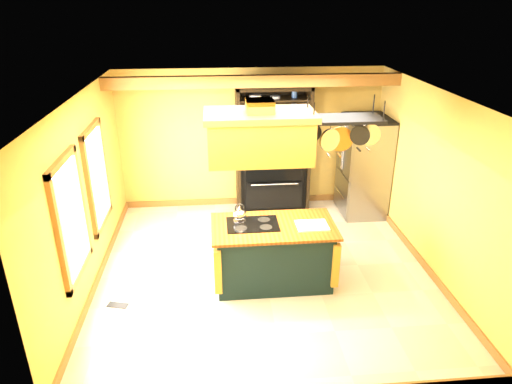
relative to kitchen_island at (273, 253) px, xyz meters
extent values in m
plane|color=beige|center=(-0.09, 0.29, -0.47)|extent=(5.00, 5.00, 0.00)
plane|color=white|center=(-0.09, 0.29, 2.23)|extent=(5.00, 5.00, 0.00)
cube|color=#BA9644|center=(-0.09, 2.79, 0.88)|extent=(5.00, 0.02, 2.70)
cube|color=#BA9644|center=(-0.09, -2.21, 0.88)|extent=(5.00, 0.02, 2.70)
cube|color=#BA9644|center=(-2.59, 0.29, 0.88)|extent=(0.02, 5.00, 2.70)
cube|color=#BA9644|center=(2.41, 0.29, 0.88)|extent=(0.02, 5.00, 2.70)
cube|color=olive|center=(-0.09, 1.99, 2.12)|extent=(5.00, 0.15, 0.20)
cube|color=olive|center=(-2.56, -0.51, 0.93)|extent=(0.06, 1.06, 1.56)
cube|color=white|center=(-2.54, -0.51, 0.93)|extent=(0.02, 0.85, 1.34)
cube|color=olive|center=(-2.56, 0.89, 0.93)|extent=(0.06, 1.06, 1.56)
cube|color=white|center=(-2.54, 0.89, 0.93)|extent=(0.02, 0.85, 1.34)
cube|color=black|center=(0.00, 0.00, -0.03)|extent=(1.62, 0.89, 0.88)
cube|color=brown|center=(0.00, 0.00, 0.43)|extent=(1.76, 0.98, 0.04)
cube|color=black|center=(-0.29, 0.05, 0.46)|extent=(0.73, 0.51, 0.01)
ellipsoid|color=silver|center=(-0.47, 0.16, 0.56)|extent=(0.20, 0.20, 0.16)
cube|color=white|center=(0.54, -0.08, 0.46)|extent=(0.44, 0.34, 0.02)
cube|color=#B87D2E|center=(-0.20, 0.00, 1.71)|extent=(1.34, 0.72, 0.57)
cube|color=olive|center=(-0.20, 0.00, 2.04)|extent=(1.42, 0.80, 0.08)
cube|color=#B87D2E|center=(-0.20, 0.00, 2.11)|extent=(0.35, 0.35, 0.23)
cube|color=black|center=(0.90, 0.00, 1.96)|extent=(0.99, 0.50, 0.04)
cylinder|color=black|center=(0.45, -0.20, 2.10)|extent=(0.02, 0.02, 0.27)
cylinder|color=black|center=(1.35, 0.20, 2.10)|extent=(0.02, 0.02, 0.27)
cylinder|color=black|center=(0.50, 0.10, 1.76)|extent=(0.26, 0.04, 0.26)
cylinder|color=silver|center=(0.70, -0.10, 1.71)|extent=(0.30, 0.04, 0.30)
cylinder|color=#BA712E|center=(0.90, 0.10, 1.66)|extent=(0.34, 0.04, 0.34)
cylinder|color=black|center=(1.10, -0.10, 1.76)|extent=(0.26, 0.04, 0.26)
cylinder|color=silver|center=(1.30, 0.10, 1.71)|extent=(0.30, 0.04, 0.30)
cube|color=gray|center=(2.00, 2.19, 0.45)|extent=(0.77, 0.94, 1.84)
cube|color=gray|center=(1.60, 1.95, 0.86)|extent=(0.03, 0.45, 1.00)
cube|color=gray|center=(1.60, 2.42, 0.86)|extent=(0.03, 0.45, 1.00)
cube|color=gray|center=(1.60, 2.19, -0.05)|extent=(0.03, 0.90, 0.77)
cube|color=black|center=(2.00, 2.19, -0.44)|extent=(0.73, 0.89, 0.06)
cube|color=black|center=(0.30, 2.74, 0.74)|extent=(1.37, 0.06, 2.43)
cube|color=black|center=(-0.36, 2.48, 0.74)|extent=(0.06, 0.58, 2.43)
cube|color=black|center=(0.95, 2.48, 0.74)|extent=(0.06, 0.58, 2.43)
cube|color=black|center=(0.30, 2.48, 0.90)|extent=(1.37, 0.58, 0.05)
cube|color=black|center=(0.30, 2.51, 0.25)|extent=(1.25, 0.48, 1.31)
cube|color=black|center=(0.30, 2.17, 0.53)|extent=(1.07, 0.04, 0.58)
cube|color=black|center=(0.30, 2.17, -0.05)|extent=(1.07, 0.04, 0.53)
cube|color=black|center=(0.30, 2.48, 1.17)|extent=(1.25, 0.52, 0.02)
cube|color=black|center=(0.30, 2.48, 1.45)|extent=(1.25, 0.52, 0.02)
cube|color=black|center=(0.30, 2.48, 1.73)|extent=(1.25, 0.52, 0.03)
cylinder|color=white|center=(-0.04, 2.43, 1.22)|extent=(0.22, 0.22, 0.07)
cylinder|color=#3C63A9|center=(0.67, 2.43, 1.55)|extent=(0.10, 0.10, 0.17)
cube|color=black|center=(-2.19, -0.41, -0.46)|extent=(0.30, 0.19, 0.01)
camera|label=1|loc=(-0.77, -5.68, 3.44)|focal=32.00mm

